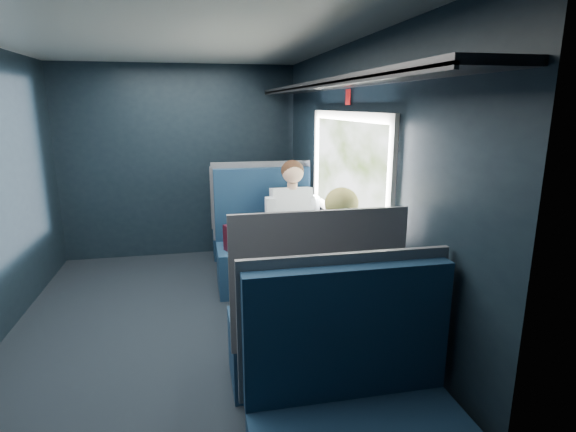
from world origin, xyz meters
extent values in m
cube|color=black|center=(0.00, 0.00, -0.01)|extent=(2.80, 4.20, 0.01)
cube|color=black|center=(1.45, 0.00, 1.15)|extent=(0.10, 4.20, 2.30)
cube|color=black|center=(0.00, 2.15, 1.15)|extent=(2.80, 0.10, 2.30)
cube|color=black|center=(0.00, -2.15, 1.15)|extent=(2.80, 0.10, 2.30)
cube|color=silver|center=(0.00, 0.00, 2.35)|extent=(2.80, 4.20, 0.10)
cube|color=white|center=(1.38, 0.00, 1.74)|extent=(0.03, 1.84, 0.07)
cube|color=white|center=(1.38, 0.00, 0.90)|extent=(0.03, 1.84, 0.07)
cube|color=white|center=(1.38, -0.89, 1.32)|extent=(0.03, 0.07, 0.78)
cube|color=white|center=(1.38, 0.89, 1.32)|extent=(0.03, 0.07, 0.78)
cube|color=black|center=(1.22, 0.00, 1.98)|extent=(0.36, 4.10, 0.04)
cube|color=black|center=(1.05, 0.00, 1.96)|extent=(0.02, 4.10, 0.03)
cube|color=red|center=(1.38, 0.00, 1.89)|extent=(0.01, 0.10, 0.12)
cylinder|color=#54565E|center=(0.88, 0.00, 0.35)|extent=(0.08, 0.08, 0.70)
cube|color=#B4B4AF|center=(1.06, 0.00, 0.72)|extent=(0.62, 1.00, 0.04)
cube|color=#0D233D|center=(0.85, 0.78, 0.23)|extent=(1.00, 0.50, 0.45)
cube|color=#0D233D|center=(0.85, 1.08, 0.82)|extent=(1.00, 0.10, 0.75)
cube|color=#54565E|center=(0.85, 1.14, 0.85)|extent=(1.04, 0.03, 0.82)
cube|color=#54565E|center=(0.85, 0.73, 0.55)|extent=(0.06, 0.40, 0.20)
cube|color=#430E1B|center=(0.61, 0.74, 0.58)|extent=(0.40, 0.31, 0.25)
cylinder|color=#430E1B|center=(0.61, 0.74, 0.75)|extent=(0.09, 0.15, 0.03)
cylinder|color=silver|center=(0.69, 0.76, 0.59)|extent=(0.10, 0.10, 0.27)
cylinder|color=#1A37C3|center=(0.69, 0.76, 0.75)|extent=(0.06, 0.06, 0.06)
cube|color=#0D233D|center=(0.85, -0.78, 0.23)|extent=(1.00, 0.50, 0.45)
cube|color=#0D233D|center=(0.85, -1.08, 0.82)|extent=(1.00, 0.10, 0.75)
cube|color=#54565E|center=(0.85, -1.14, 0.85)|extent=(1.04, 0.03, 0.82)
cube|color=#54565E|center=(0.85, -0.73, 0.55)|extent=(0.06, 0.40, 0.20)
cube|color=#0D233D|center=(0.85, 1.88, 0.23)|extent=(1.00, 0.40, 0.45)
cube|color=#0D233D|center=(0.85, 1.64, 0.78)|extent=(1.00, 0.10, 0.66)
cube|color=#54565E|center=(0.85, 1.59, 0.80)|extent=(1.04, 0.03, 0.72)
cube|color=#0D233D|center=(0.85, -1.64, 0.78)|extent=(1.00, 0.10, 0.66)
cube|color=#54565E|center=(0.85, -1.59, 0.80)|extent=(1.04, 0.03, 0.72)
cube|color=black|center=(1.10, 0.64, 0.53)|extent=(0.36, 0.44, 0.16)
cube|color=black|center=(1.10, 0.44, 0.23)|extent=(0.32, 0.12, 0.45)
cube|color=silver|center=(1.10, 0.80, 0.78)|extent=(0.40, 0.29, 0.53)
cylinder|color=#D8A88C|center=(1.10, 0.76, 1.06)|extent=(0.10, 0.10, 0.06)
sphere|color=#D8A88C|center=(1.10, 0.74, 1.20)|extent=(0.21, 0.21, 0.21)
sphere|color=#382114|center=(1.10, 0.76, 1.21)|extent=(0.22, 0.22, 0.22)
cube|color=silver|center=(0.88, 0.76, 0.78)|extent=(0.09, 0.12, 0.34)
cube|color=silver|center=(1.32, 0.76, 0.78)|extent=(0.09, 0.12, 0.34)
cube|color=black|center=(1.10, -0.64, 0.53)|extent=(0.36, 0.44, 0.16)
cube|color=black|center=(1.10, -0.44, 0.23)|extent=(0.32, 0.12, 0.45)
cube|color=black|center=(1.10, -0.80, 0.78)|extent=(0.40, 0.29, 0.53)
cylinder|color=#D8A88C|center=(1.10, -0.76, 1.06)|extent=(0.10, 0.10, 0.06)
sphere|color=#D8A88C|center=(1.10, -0.74, 1.20)|extent=(0.21, 0.21, 0.21)
sphere|color=#D5C863|center=(1.10, -0.76, 1.21)|extent=(0.22, 0.22, 0.22)
cube|color=black|center=(0.88, -0.76, 0.78)|extent=(0.09, 0.12, 0.34)
cube|color=black|center=(1.32, -0.76, 0.78)|extent=(0.09, 0.12, 0.34)
cube|color=#D5C863|center=(1.10, -0.86, 0.90)|extent=(0.26, 0.07, 0.36)
cube|color=white|center=(1.03, 0.12, 0.74)|extent=(0.62, 0.80, 0.01)
cube|color=silver|center=(1.33, -0.02, 0.75)|extent=(0.29, 0.35, 0.01)
cube|color=silver|center=(1.44, -0.02, 0.87)|extent=(0.07, 0.31, 0.22)
cube|color=black|center=(1.43, -0.02, 0.87)|extent=(0.05, 0.27, 0.18)
cylinder|color=silver|center=(1.33, 0.24, 0.83)|extent=(0.06, 0.06, 0.17)
cylinder|color=#1A37C3|center=(1.33, 0.24, 0.93)|extent=(0.03, 0.03, 0.04)
cylinder|color=white|center=(1.33, 0.35, 0.79)|extent=(0.07, 0.07, 0.09)
camera|label=1|loc=(0.18, -3.47, 1.83)|focal=28.00mm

